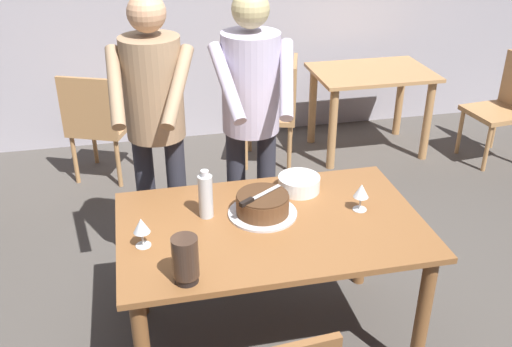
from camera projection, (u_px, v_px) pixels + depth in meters
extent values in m
plane|color=#4C4742|center=(269.00, 340.00, 3.14)|extent=(14.00, 14.00, 0.00)
cube|color=brown|center=(271.00, 225.00, 2.80)|extent=(1.46, 0.91, 0.03)
cylinder|color=brown|center=(422.00, 318.00, 2.77)|extent=(0.07, 0.07, 0.72)
cylinder|color=brown|center=(137.00, 261.00, 3.18)|extent=(0.07, 0.07, 0.72)
cylinder|color=brown|center=(363.00, 232.00, 3.43)|extent=(0.07, 0.07, 0.72)
cylinder|color=silver|center=(263.00, 213.00, 2.86)|extent=(0.34, 0.34, 0.01)
cylinder|color=brown|center=(263.00, 204.00, 2.84)|extent=(0.26, 0.26, 0.09)
cylinder|color=#432A18|center=(263.00, 196.00, 2.82)|extent=(0.25, 0.25, 0.01)
cube|color=silver|center=(266.00, 192.00, 2.82)|extent=(0.18, 0.13, 0.00)
cube|color=black|center=(247.00, 202.00, 2.74)|extent=(0.08, 0.06, 0.02)
cylinder|color=white|center=(299.00, 189.00, 3.08)|extent=(0.22, 0.22, 0.01)
cylinder|color=white|center=(299.00, 188.00, 3.07)|extent=(0.22, 0.22, 0.01)
cylinder|color=white|center=(299.00, 186.00, 3.07)|extent=(0.22, 0.22, 0.01)
cylinder|color=white|center=(299.00, 184.00, 3.06)|extent=(0.22, 0.22, 0.01)
cylinder|color=white|center=(299.00, 183.00, 3.06)|extent=(0.22, 0.22, 0.01)
cylinder|color=white|center=(299.00, 181.00, 3.05)|extent=(0.22, 0.22, 0.01)
cylinder|color=white|center=(299.00, 179.00, 3.05)|extent=(0.22, 0.22, 0.01)
cylinder|color=white|center=(299.00, 178.00, 3.04)|extent=(0.22, 0.22, 0.01)
cylinder|color=silver|center=(143.00, 245.00, 2.62)|extent=(0.07, 0.07, 0.00)
cylinder|color=silver|center=(143.00, 239.00, 2.61)|extent=(0.01, 0.01, 0.07)
cone|color=silver|center=(141.00, 225.00, 2.57)|extent=(0.08, 0.08, 0.07)
cylinder|color=silver|center=(360.00, 209.00, 2.90)|extent=(0.07, 0.07, 0.00)
cylinder|color=silver|center=(360.00, 203.00, 2.89)|extent=(0.01, 0.01, 0.07)
cone|color=silver|center=(361.00, 191.00, 2.85)|extent=(0.08, 0.08, 0.07)
cylinder|color=silver|center=(206.00, 196.00, 2.80)|extent=(0.07, 0.07, 0.22)
cylinder|color=silver|center=(205.00, 173.00, 2.74)|extent=(0.04, 0.04, 0.03)
cylinder|color=black|center=(187.00, 278.00, 2.39)|extent=(0.10, 0.10, 0.03)
cylinder|color=#3F2D23|center=(185.00, 257.00, 2.35)|extent=(0.11, 0.11, 0.18)
cylinder|color=#2D2D38|center=(266.00, 200.00, 3.53)|extent=(0.11, 0.11, 0.95)
cylinder|color=#2D2D38|center=(237.00, 203.00, 3.50)|extent=(0.11, 0.11, 0.95)
cylinder|color=#B7ADC6|center=(251.00, 83.00, 3.17)|extent=(0.32, 0.32, 0.55)
sphere|color=tan|center=(250.00, 9.00, 2.98)|extent=(0.20, 0.20, 0.20)
cylinder|color=#B7ADC6|center=(287.00, 79.00, 3.00)|extent=(0.17, 0.42, 0.34)
cylinder|color=#B7ADC6|center=(227.00, 83.00, 2.95)|extent=(0.14, 0.42, 0.34)
cylinder|color=#2D2D38|center=(179.00, 209.00, 3.44)|extent=(0.11, 0.11, 0.95)
cylinder|color=#2D2D38|center=(148.00, 209.00, 3.44)|extent=(0.11, 0.11, 0.95)
cylinder|color=#997A5B|center=(153.00, 88.00, 3.09)|extent=(0.32, 0.32, 0.55)
sphere|color=tan|center=(146.00, 13.00, 2.91)|extent=(0.20, 0.20, 0.20)
cylinder|color=#997A5B|center=(178.00, 86.00, 2.90)|extent=(0.23, 0.41, 0.34)
cylinder|color=#997A5B|center=(115.00, 87.00, 2.90)|extent=(0.07, 0.42, 0.34)
cube|color=tan|center=(372.00, 72.00, 4.94)|extent=(1.00, 0.70, 0.03)
cylinder|color=tan|center=(332.00, 129.00, 4.80)|extent=(0.07, 0.07, 0.71)
cylinder|color=tan|center=(427.00, 121.00, 4.96)|extent=(0.07, 0.07, 0.71)
cylinder|color=tan|center=(313.00, 106.00, 5.27)|extent=(0.07, 0.07, 0.71)
cylinder|color=tan|center=(400.00, 99.00, 5.43)|extent=(0.07, 0.07, 0.71)
cube|color=tan|center=(269.00, 115.00, 4.88)|extent=(0.55, 0.55, 0.04)
cylinder|color=tan|center=(246.00, 147.00, 4.84)|extent=(0.04, 0.04, 0.41)
cylinder|color=tan|center=(250.00, 130.00, 5.16)|extent=(0.04, 0.04, 0.41)
cylinder|color=tan|center=(289.00, 149.00, 4.81)|extent=(0.04, 0.04, 0.41)
cylinder|color=tan|center=(291.00, 131.00, 5.13)|extent=(0.04, 0.04, 0.41)
cube|color=tan|center=(294.00, 87.00, 4.75)|extent=(0.16, 0.43, 0.45)
cube|color=tan|center=(496.00, 113.00, 4.92)|extent=(0.49, 0.49, 0.04)
cylinder|color=tan|center=(487.00, 148.00, 4.82)|extent=(0.04, 0.04, 0.41)
cylinder|color=tan|center=(460.00, 132.00, 5.12)|extent=(0.04, 0.04, 0.41)
cylinder|color=tan|center=(494.00, 127.00, 5.23)|extent=(0.04, 0.04, 0.41)
cube|color=tan|center=(102.00, 126.00, 4.66)|extent=(0.58, 0.58, 0.04)
cylinder|color=tan|center=(94.00, 141.00, 4.95)|extent=(0.04, 0.04, 0.41)
cylinder|color=tan|center=(135.00, 144.00, 4.89)|extent=(0.04, 0.04, 0.41)
cylinder|color=tan|center=(75.00, 160.00, 4.63)|extent=(0.04, 0.04, 0.41)
cylinder|color=tan|center=(118.00, 163.00, 4.58)|extent=(0.04, 0.04, 0.41)
cube|color=tan|center=(87.00, 107.00, 4.37)|extent=(0.42, 0.20, 0.45)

